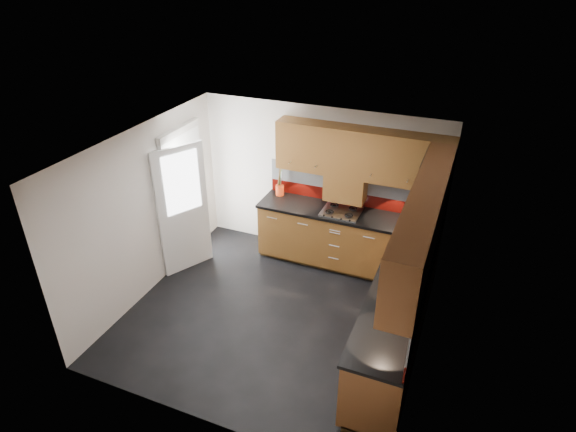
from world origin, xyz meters
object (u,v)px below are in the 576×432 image
at_px(toaster, 421,216).
at_px(food_processor, 408,266).
at_px(gas_hob, 341,212).
at_px(utensil_pot, 280,189).

distance_m(toaster, food_processor, 1.39).
relative_size(gas_hob, utensil_pot, 1.20).
xyz_separation_m(toaster, food_processor, (0.05, -1.39, 0.06)).
xyz_separation_m(utensil_pot, toaster, (2.20, -0.02, -0.01)).
relative_size(gas_hob, food_processor, 1.79).
height_order(gas_hob, utensil_pot, utensil_pot).
distance_m(gas_hob, toaster, 1.14).
xyz_separation_m(gas_hob, utensil_pot, (-1.07, 0.19, 0.09)).
bearing_deg(gas_hob, utensil_pot, 169.76).
relative_size(utensil_pot, toaster, 1.70).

